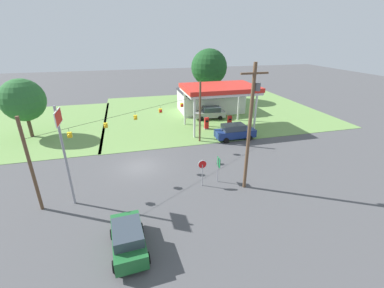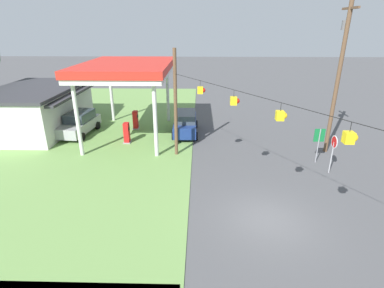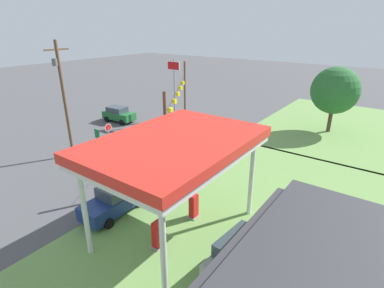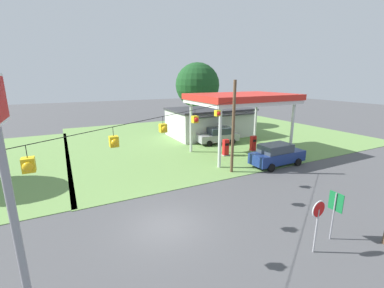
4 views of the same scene
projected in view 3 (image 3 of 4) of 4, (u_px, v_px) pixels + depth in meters
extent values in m
plane|color=#4C4C4F|center=(179.00, 142.00, 31.91)|extent=(160.00, 160.00, 0.00)
cube|color=#6B934C|center=(369.00, 131.00, 35.22)|extent=(24.00, 24.00, 0.04)
cube|color=silver|center=(175.00, 151.00, 16.22)|extent=(9.64, 6.59, 0.35)
cube|color=red|center=(175.00, 143.00, 16.05)|extent=(9.84, 6.79, 0.55)
cylinder|color=silver|center=(184.00, 158.00, 21.88)|extent=(0.28, 0.28, 5.14)
cylinder|color=silver|center=(85.00, 213.00, 15.53)|extent=(0.28, 0.28, 5.14)
cylinder|color=silver|center=(251.00, 179.00, 18.94)|extent=(0.28, 0.28, 5.14)
cylinder|color=silver|center=(164.00, 257.00, 12.59)|extent=(0.28, 0.28, 5.14)
cube|color=#333338|center=(336.00, 266.00, 10.81)|extent=(10.63, 6.73, 0.24)
cube|color=#333338|center=(246.00, 236.00, 12.89)|extent=(9.29, 0.70, 0.20)
cube|color=gray|center=(194.00, 217.00, 19.47)|extent=(0.71, 0.56, 0.12)
cube|color=red|center=(194.00, 206.00, 19.16)|extent=(0.55, 0.40, 1.55)
cube|color=black|center=(191.00, 200.00, 19.16)|extent=(0.39, 0.03, 0.24)
cube|color=gray|center=(158.00, 246.00, 16.86)|extent=(0.71, 0.56, 0.12)
cube|color=red|center=(157.00, 234.00, 16.56)|extent=(0.55, 0.40, 1.55)
cube|color=black|center=(154.00, 228.00, 16.56)|extent=(0.39, 0.03, 0.24)
cube|color=navy|center=(118.00, 201.00, 19.86)|extent=(5.10, 1.92, 0.93)
cube|color=#333D47|center=(120.00, 188.00, 19.79)|extent=(2.82, 1.74, 0.72)
cylinder|color=black|center=(109.00, 223.00, 18.33)|extent=(0.68, 0.23, 0.68)
cylinder|color=black|center=(90.00, 213.00, 19.34)|extent=(0.68, 0.23, 0.68)
cylinder|color=black|center=(145.00, 201.00, 20.72)|extent=(0.68, 0.23, 0.68)
cylinder|color=black|center=(126.00, 192.00, 21.73)|extent=(0.68, 0.23, 0.68)
cube|color=#9E9EA3|center=(243.00, 254.00, 15.29)|extent=(4.99, 2.32, 0.83)
cube|color=#333D47|center=(241.00, 245.00, 14.80)|extent=(2.81, 1.96, 0.74)
cylinder|color=black|center=(243.00, 238.00, 17.07)|extent=(0.70, 0.29, 0.68)
cylinder|color=black|center=(273.00, 254.00, 15.90)|extent=(0.70, 0.29, 0.68)
cylinder|color=black|center=(211.00, 268.00, 14.99)|extent=(0.70, 0.29, 0.68)
cylinder|color=black|center=(243.00, 288.00, 13.82)|extent=(0.70, 0.29, 0.68)
cube|color=#1E602D|center=(119.00, 115.00, 38.58)|extent=(2.15, 4.41, 0.93)
cube|color=#333D47|center=(117.00, 109.00, 38.41)|extent=(1.86, 2.47, 0.64)
cylinder|color=black|center=(132.00, 119.00, 38.84)|extent=(0.27, 0.69, 0.68)
cylinder|color=black|center=(122.00, 122.00, 37.35)|extent=(0.27, 0.69, 0.68)
cylinder|color=black|center=(117.00, 116.00, 40.15)|extent=(0.27, 0.69, 0.68)
cylinder|color=black|center=(107.00, 119.00, 38.66)|extent=(0.27, 0.69, 0.68)
cylinder|color=#99999E|center=(109.00, 137.00, 30.35)|extent=(0.08, 0.08, 2.10)
cylinder|color=white|center=(108.00, 128.00, 29.96)|extent=(0.80, 0.03, 0.80)
cylinder|color=red|center=(108.00, 128.00, 29.96)|extent=(0.70, 0.03, 0.70)
cylinder|color=gray|center=(175.00, 92.00, 37.17)|extent=(0.18, 0.18, 7.92)
cube|color=white|center=(173.00, 66.00, 35.93)|extent=(0.06, 1.83, 1.02)
cube|color=red|center=(173.00, 66.00, 35.93)|extent=(0.07, 1.71, 0.90)
cylinder|color=gray|center=(98.00, 141.00, 28.97)|extent=(0.07, 0.07, 2.40)
cube|color=#146B33|center=(97.00, 134.00, 28.66)|extent=(0.04, 0.70, 0.90)
cylinder|color=brown|center=(65.00, 102.00, 26.76)|extent=(0.28, 0.28, 10.54)
cube|color=brown|center=(56.00, 50.00, 25.10)|extent=(2.20, 0.14, 0.14)
cylinder|color=#59595B|center=(55.00, 62.00, 25.21)|extent=(0.44, 0.44, 0.60)
cylinder|color=brown|center=(185.00, 90.00, 39.09)|extent=(0.24, 0.24, 7.41)
cylinder|color=brown|center=(166.00, 141.00, 21.99)|extent=(0.24, 0.24, 7.41)
cylinder|color=black|center=(178.00, 88.00, 29.77)|extent=(15.50, 10.02, 0.02)
cylinder|color=black|center=(183.00, 80.00, 35.54)|extent=(0.02, 0.02, 0.35)
cube|color=yellow|center=(183.00, 83.00, 35.67)|extent=(0.32, 0.32, 0.40)
sphere|color=yellow|center=(182.00, 83.00, 35.77)|extent=(0.28, 0.28, 0.28)
cylinder|color=black|center=(180.00, 85.00, 32.69)|extent=(0.02, 0.02, 0.35)
cube|color=yellow|center=(180.00, 88.00, 32.82)|extent=(0.32, 0.32, 0.40)
sphere|color=yellow|center=(179.00, 88.00, 32.92)|extent=(0.28, 0.28, 0.28)
cylinder|color=black|center=(178.00, 90.00, 29.84)|extent=(0.02, 0.02, 0.35)
cube|color=yellow|center=(178.00, 94.00, 29.97)|extent=(0.32, 0.32, 0.40)
sphere|color=yellow|center=(176.00, 94.00, 30.07)|extent=(0.28, 0.28, 0.28)
cylinder|color=black|center=(174.00, 97.00, 26.99)|extent=(0.02, 0.02, 0.35)
cube|color=yellow|center=(174.00, 101.00, 27.12)|extent=(0.32, 0.32, 0.40)
sphere|color=red|center=(173.00, 101.00, 27.22)|extent=(0.28, 0.28, 0.28)
cylinder|color=black|center=(170.00, 106.00, 24.13)|extent=(0.02, 0.02, 0.35)
cube|color=yellow|center=(170.00, 110.00, 24.27)|extent=(0.32, 0.32, 0.40)
sphere|color=red|center=(169.00, 110.00, 24.37)|extent=(0.28, 0.28, 0.28)
cylinder|color=#4C3828|center=(330.00, 120.00, 34.68)|extent=(0.44, 0.44, 2.77)
sphere|color=#28602D|center=(335.00, 90.00, 33.40)|extent=(5.25, 5.25, 5.25)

